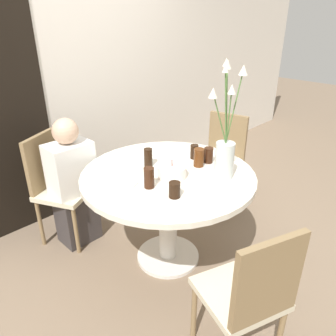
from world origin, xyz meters
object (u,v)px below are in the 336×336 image
Objects in this scene: chair_near_front at (222,156)px; person_boy at (73,187)px; drink_glass_5 at (199,157)px; drink_glass_0 at (148,157)px; chair_left_flank at (56,182)px; drink_glass_2 at (149,178)px; chair_far_back at (250,293)px; birthday_cake at (172,172)px; side_plate at (122,183)px; drink_glass_1 at (194,152)px; flower_vase at (225,146)px; drink_glass_4 at (209,155)px; drink_glass_3 at (175,190)px.

person_boy is at bearing -123.71° from chair_near_front.
person_boy reaches higher than drink_glass_5.
chair_near_front is 1.01m from drink_glass_0.
drink_glass_2 is at bearing -104.34° from chair_left_flank.
chair_far_back is 4.68× the size of birthday_cake.
drink_glass_0 is at bearing 14.06° from side_plate.
drink_glass_1 is at bearing 9.63° from drink_glass_2.
flower_vase is 1.29m from person_boy.
birthday_cake is at bearing -1.41° from drink_glass_2.
flower_vase is 0.73m from side_plate.
drink_glass_4 is at bearing -76.22° from chair_near_front.
drink_glass_4 reaches higher than drink_glass_1.
flower_vase is at bearing -60.17° from person_boy.
chair_left_flank reaches higher than drink_glass_2.
drink_glass_5 is 0.13× the size of person_boy.
flower_vase is 5.79× the size of drink_glass_0.
person_boy is at bearing 113.40° from birthday_cake.
side_plate is 0.61m from drink_glass_5.
drink_glass_4 is (0.02, -0.13, 0.00)m from drink_glass_1.
chair_near_front is at bearing 25.90° from drink_glass_4.
side_plate is (0.01, 1.03, 0.24)m from chair_far_back.
drink_glass_0 reaches higher than drink_glass_3.
flower_vase is 0.41m from drink_glass_1.
drink_glass_4 is at bearing -48.79° from person_boy.
side_plate is at bearing 118.08° from drink_glass_2.
birthday_cake reaches higher than drink_glass_1.
drink_glass_1 is at bearing -44.64° from person_boy.
birthday_cake is at bearing 135.57° from flower_vase.
drink_glass_2 is 0.13× the size of person_boy.
drink_glass_4 is (0.37, -0.03, 0.02)m from birthday_cake.
drink_glass_2 is at bearing -170.37° from drink_glass_1.
side_plate is (-0.30, 0.18, -0.04)m from birthday_cake.
drink_glass_1 is 0.57m from drink_glass_2.
flower_vase is 0.55m from drink_glass_2.
chair_far_back is at bearing -96.87° from drink_glass_2.
side_plate is at bearing -108.25° from chair_left_flank.
chair_far_back is at bearing -124.91° from drink_glass_5.
birthday_cake is at bearing -30.52° from side_plate.
drink_glass_5 is (0.27, -0.01, 0.03)m from birthday_cake.
drink_glass_2 reaches higher than drink_glass_3.
drink_glass_2 is at bearing -89.63° from chair_near_front.
side_plate is 0.39m from drink_glass_3.
chair_near_front reaches higher than drink_glass_0.
flower_vase is at bearing -64.13° from drink_glass_0.
chair_far_back is 1.05m from side_plate.
drink_glass_3 is 0.09× the size of person_boy.
chair_left_flank is at bearing 125.91° from drink_glass_5.
drink_glass_4 is (-0.60, -0.29, 0.29)m from chair_near_front.
chair_left_flank is 4.48× the size of side_plate.
chair_far_back is 0.72m from drink_glass_3.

